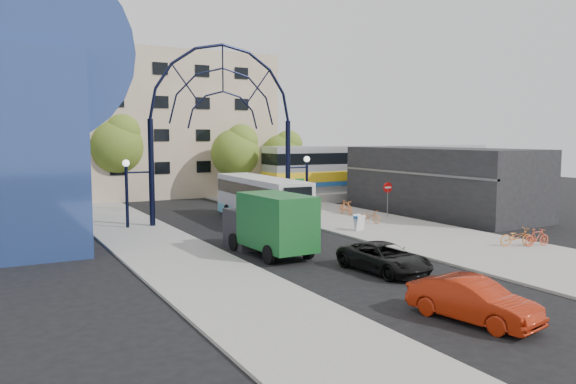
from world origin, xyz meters
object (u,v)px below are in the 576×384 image
city_bus (261,199)px  bike_near_b (346,207)px  red_sedan (473,300)px  bike_far_a (517,237)px  tree_north_b (116,143)px  gateway_arch (223,97)px  green_truck (269,224)px  black_suv (384,258)px  bike_near_a (370,216)px  train_car (383,167)px  tree_north_a (237,150)px  tree_north_c (284,152)px  bike_far_b (537,237)px  stop_sign (299,192)px  street_name_sign (300,189)px  do_not_enter_sign (388,191)px  sandwich_board (359,220)px

city_bus → bike_near_b: bearing=2.1°
red_sedan → bike_far_a: bearing=21.9°
tree_north_b → red_sedan: (2.82, -39.31, -4.57)m
gateway_arch → bike_near_b: size_ratio=8.06×
city_bus → green_truck: (-4.25, -9.63, -0.07)m
black_suv → bike_near_a: bearing=51.5°
train_car → tree_north_a: (-13.88, 3.93, 1.71)m
bike_near_a → bike_far_a: size_ratio=0.89×
tree_north_c → bike_far_b: (-1.18, -30.43, -3.69)m
gateway_arch → stop_sign: bearing=-22.6°
train_car → black_suv: bearing=-128.0°
train_car → tree_north_b: 25.27m
tree_north_c → bike_far_a: 30.22m
street_name_sign → green_truck: (-7.34, -9.69, -0.59)m
stop_sign → do_not_enter_sign: (6.20, -2.00, -0.02)m
red_sedan → city_bus: bearing=70.0°
black_suv → train_car: bearing=47.6°
green_truck → bike_far_a: bearing=-24.8°
stop_sign → tree_north_a: (1.32, 13.93, 2.61)m
street_name_sign → city_bus: city_bus is taller
street_name_sign → city_bus: 3.13m
city_bus → red_sedan: (-3.17, -21.93, -0.92)m
street_name_sign → do_not_enter_sign: bearing=-24.2°
stop_sign → train_car: train_car is taller
green_truck → black_suv: green_truck is taller
street_name_sign → bike_far_a: street_name_sign is taller
city_bus → green_truck: bearing=-111.1°
stop_sign → tree_north_a: size_ratio=0.36×
tree_north_b → green_truck: 27.32m
black_suv → gateway_arch: bearing=87.6°
tree_north_b → red_sedan: size_ratio=1.90×
tree_north_a → bike_near_b: size_ratio=4.14×
stop_sign → red_sedan: size_ratio=0.59×
gateway_arch → red_sedan: gateway_arch is taller
gateway_arch → train_car: size_ratio=0.54×
train_car → city_bus: train_car is taller
red_sedan → street_name_sign: bearing=62.3°
gateway_arch → green_truck: (-2.14, -11.09, -7.02)m
train_car → tree_north_c: bearing=143.0°
tree_north_a → train_car: bearing=-15.8°
sandwich_board → tree_north_c: bearing=73.5°
tree_north_b → bike_near_a: bearing=-61.3°
tree_north_b → black_suv: 33.40m
sandwich_board → train_car: bearing=48.1°
red_sedan → gateway_arch: bearing=75.6°
tree_north_c → gateway_arch: bearing=-131.0°
do_not_enter_sign → green_truck: bearing=-151.7°
sandwich_board → tree_north_b: bearing=111.6°
train_car → bike_near_a: size_ratio=15.27×
bike_near_a → bike_far_a: 10.35m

